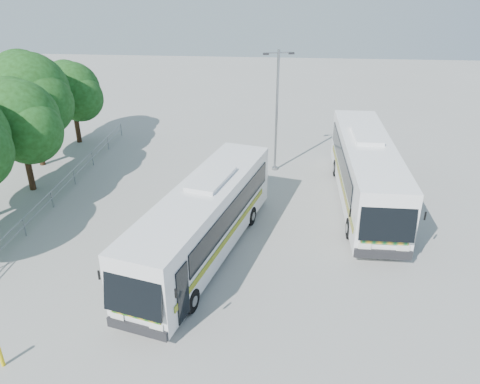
# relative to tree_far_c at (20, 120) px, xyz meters

# --- Properties ---
(ground) EXTENTS (100.00, 100.00, 0.00)m
(ground) POSITION_rel_tree_far_c_xyz_m (12.12, -5.10, -4.26)
(ground) COLOR gray
(ground) RESTS_ON ground
(kerb_divider) EXTENTS (0.40, 16.00, 0.15)m
(kerb_divider) POSITION_rel_tree_far_c_xyz_m (9.82, -3.10, -4.18)
(kerb_divider) COLOR #B2B2AD
(kerb_divider) RESTS_ON ground
(railing) EXTENTS (0.06, 22.00, 1.00)m
(railing) POSITION_rel_tree_far_c_xyz_m (2.12, -1.10, -3.52)
(railing) COLOR gray
(railing) RESTS_ON ground
(tree_far_c) EXTENTS (4.97, 4.69, 6.49)m
(tree_far_c) POSITION_rel_tree_far_c_xyz_m (0.00, 0.00, 0.00)
(tree_far_c) COLOR #382314
(tree_far_c) RESTS_ON ground
(tree_far_d) EXTENTS (5.62, 5.30, 7.33)m
(tree_far_d) POSITION_rel_tree_far_c_xyz_m (-1.19, 3.70, 0.56)
(tree_far_d) COLOR #382314
(tree_far_d) RESTS_ON ground
(tree_far_e) EXTENTS (4.54, 4.28, 5.92)m
(tree_far_e) POSITION_rel_tree_far_c_xyz_m (-0.51, 8.20, -0.37)
(tree_far_e) COLOR #382314
(tree_far_e) RESTS_ON ground
(coach_main) EXTENTS (5.32, 12.08, 3.30)m
(coach_main) POSITION_rel_tree_far_c_xyz_m (11.11, -5.95, -2.45)
(coach_main) COLOR silver
(coach_main) RESTS_ON ground
(coach_adjacent) EXTENTS (2.74, 12.56, 3.48)m
(coach_adjacent) POSITION_rel_tree_far_c_xyz_m (19.10, 0.05, -2.35)
(coach_adjacent) COLOR white
(coach_adjacent) RESTS_ON ground
(lamppost) EXTENTS (1.84, 0.58, 7.57)m
(lamppost) POSITION_rel_tree_far_c_xyz_m (14.12, 4.19, -0.08)
(lamppost) COLOR gray
(lamppost) RESTS_ON ground
(bollard) EXTENTS (0.16, 0.16, 0.90)m
(bollard) POSITION_rel_tree_far_c_xyz_m (5.47, -13.10, -3.81)
(bollard) COLOR gold
(bollard) RESTS_ON ground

